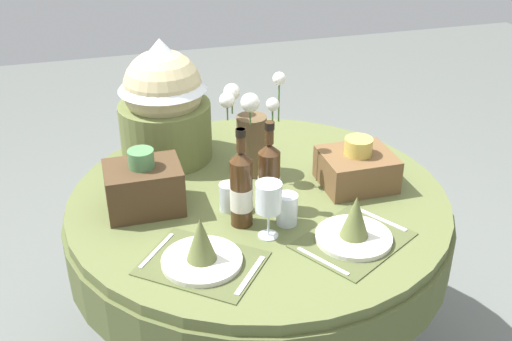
{
  "coord_description": "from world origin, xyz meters",
  "views": [
    {
      "loc": [
        -0.53,
        -1.82,
        1.88
      ],
      "look_at": [
        0.0,
        0.03,
        0.83
      ],
      "focal_mm": 44.22,
      "sensor_mm": 36.0,
      "label": 1
    }
  ],
  "objects_px": {
    "flower_vase": "(250,134)",
    "woven_basket_side_left": "(144,186)",
    "wine_bottle_left": "(269,177)",
    "place_setting_left": "(201,251)",
    "wine_bottle_right": "(241,189)",
    "tumbler_near_left": "(287,209)",
    "dining_table": "(259,227)",
    "gift_tub_back_left": "(164,98)",
    "place_setting_right": "(354,228)",
    "tumbler_mid": "(229,197)",
    "wine_glass_left": "(269,198)",
    "woven_basket_side_right": "(357,168)"
  },
  "relations": [
    {
      "from": "flower_vase",
      "to": "woven_basket_side_left",
      "type": "bearing_deg",
      "value": -161.07
    },
    {
      "from": "wine_bottle_left",
      "to": "woven_basket_side_left",
      "type": "xyz_separation_m",
      "value": [
        -0.4,
        0.12,
        -0.04
      ]
    },
    {
      "from": "place_setting_left",
      "to": "wine_bottle_right",
      "type": "height_order",
      "value": "wine_bottle_right"
    },
    {
      "from": "wine_bottle_left",
      "to": "tumbler_near_left",
      "type": "xyz_separation_m",
      "value": [
        0.03,
        -0.1,
        -0.07
      ]
    },
    {
      "from": "dining_table",
      "to": "gift_tub_back_left",
      "type": "height_order",
      "value": "gift_tub_back_left"
    },
    {
      "from": "place_setting_right",
      "to": "gift_tub_back_left",
      "type": "height_order",
      "value": "gift_tub_back_left"
    },
    {
      "from": "wine_bottle_left",
      "to": "woven_basket_side_left",
      "type": "distance_m",
      "value": 0.42
    },
    {
      "from": "dining_table",
      "to": "tumbler_mid",
      "type": "distance_m",
      "value": 0.23
    },
    {
      "from": "wine_bottle_right",
      "to": "wine_glass_left",
      "type": "distance_m",
      "value": 0.11
    },
    {
      "from": "place_setting_right",
      "to": "wine_glass_left",
      "type": "height_order",
      "value": "wine_glass_left"
    },
    {
      "from": "wine_bottle_right",
      "to": "place_setting_left",
      "type": "bearing_deg",
      "value": -133.47
    },
    {
      "from": "wine_bottle_left",
      "to": "place_setting_right",
      "type": "bearing_deg",
      "value": -51.77
    },
    {
      "from": "wine_bottle_right",
      "to": "gift_tub_back_left",
      "type": "relative_size",
      "value": 0.71
    },
    {
      "from": "wine_bottle_left",
      "to": "wine_bottle_right",
      "type": "xyz_separation_m",
      "value": [
        -0.11,
        -0.06,
        0.01
      ]
    },
    {
      "from": "place_setting_left",
      "to": "wine_glass_left",
      "type": "xyz_separation_m",
      "value": [
        0.23,
        0.09,
        0.09
      ]
    },
    {
      "from": "tumbler_near_left",
      "to": "flower_vase",
      "type": "bearing_deg",
      "value": 93.55
    },
    {
      "from": "wine_bottle_right",
      "to": "woven_basket_side_left",
      "type": "xyz_separation_m",
      "value": [
        -0.29,
        0.18,
        -0.05
      ]
    },
    {
      "from": "place_setting_left",
      "to": "flower_vase",
      "type": "relative_size",
      "value": 1.05
    },
    {
      "from": "place_setting_left",
      "to": "place_setting_right",
      "type": "distance_m",
      "value": 0.48
    },
    {
      "from": "flower_vase",
      "to": "wine_bottle_left",
      "type": "xyz_separation_m",
      "value": [
        -0.01,
        -0.26,
        -0.04
      ]
    },
    {
      "from": "place_setting_left",
      "to": "flower_vase",
      "type": "distance_m",
      "value": 0.59
    },
    {
      "from": "wine_bottle_right",
      "to": "woven_basket_side_right",
      "type": "distance_m",
      "value": 0.48
    },
    {
      "from": "flower_vase",
      "to": "dining_table",
      "type": "bearing_deg",
      "value": -95.62
    },
    {
      "from": "flower_vase",
      "to": "gift_tub_back_left",
      "type": "height_order",
      "value": "gift_tub_back_left"
    },
    {
      "from": "place_setting_left",
      "to": "tumbler_near_left",
      "type": "distance_m",
      "value": 0.34
    },
    {
      "from": "place_setting_left",
      "to": "place_setting_right",
      "type": "height_order",
      "value": "same"
    },
    {
      "from": "woven_basket_side_left",
      "to": "wine_bottle_left",
      "type": "bearing_deg",
      "value": -16.37
    },
    {
      "from": "place_setting_left",
      "to": "woven_basket_side_left",
      "type": "bearing_deg",
      "value": 108.59
    },
    {
      "from": "place_setting_left",
      "to": "woven_basket_side_left",
      "type": "distance_m",
      "value": 0.38
    },
    {
      "from": "place_setting_left",
      "to": "tumbler_mid",
      "type": "relative_size",
      "value": 4.41
    },
    {
      "from": "place_setting_left",
      "to": "tumbler_near_left",
      "type": "relative_size",
      "value": 4.07
    },
    {
      "from": "wine_bottle_right",
      "to": "tumbler_mid",
      "type": "bearing_deg",
      "value": 102.22
    },
    {
      "from": "place_setting_left",
      "to": "place_setting_right",
      "type": "xyz_separation_m",
      "value": [
        0.48,
        -0.01,
        0.0
      ]
    },
    {
      "from": "wine_bottle_left",
      "to": "dining_table",
      "type": "bearing_deg",
      "value": 94.51
    },
    {
      "from": "wine_bottle_left",
      "to": "place_setting_left",
      "type": "bearing_deg",
      "value": -139.32
    },
    {
      "from": "woven_basket_side_right",
      "to": "place_setting_left",
      "type": "bearing_deg",
      "value": -153.62
    },
    {
      "from": "wine_glass_left",
      "to": "wine_bottle_left",
      "type": "bearing_deg",
      "value": 72.45
    },
    {
      "from": "wine_bottle_left",
      "to": "flower_vase",
      "type": "bearing_deg",
      "value": 88.16
    },
    {
      "from": "place_setting_right",
      "to": "woven_basket_side_left",
      "type": "height_order",
      "value": "woven_basket_side_left"
    },
    {
      "from": "tumbler_mid",
      "to": "gift_tub_back_left",
      "type": "distance_m",
      "value": 0.51
    },
    {
      "from": "wine_bottle_left",
      "to": "wine_glass_left",
      "type": "height_order",
      "value": "wine_bottle_left"
    },
    {
      "from": "dining_table",
      "to": "tumbler_near_left",
      "type": "xyz_separation_m",
      "value": [
        0.04,
        -0.2,
        0.19
      ]
    },
    {
      "from": "place_setting_right",
      "to": "gift_tub_back_left",
      "type": "bearing_deg",
      "value": 122.54
    },
    {
      "from": "place_setting_left",
      "to": "wine_bottle_left",
      "type": "relative_size",
      "value": 1.34
    },
    {
      "from": "tumbler_mid",
      "to": "dining_table",
      "type": "bearing_deg",
      "value": 27.32
    },
    {
      "from": "flower_vase",
      "to": "gift_tub_back_left",
      "type": "distance_m",
      "value": 0.36
    },
    {
      "from": "tumbler_mid",
      "to": "gift_tub_back_left",
      "type": "relative_size",
      "value": 0.21
    },
    {
      "from": "dining_table",
      "to": "wine_glass_left",
      "type": "distance_m",
      "value": 0.37
    },
    {
      "from": "wine_bottle_left",
      "to": "tumbler_near_left",
      "type": "relative_size",
      "value": 3.04
    },
    {
      "from": "woven_basket_side_left",
      "to": "flower_vase",
      "type": "bearing_deg",
      "value": 18.93
    }
  ]
}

